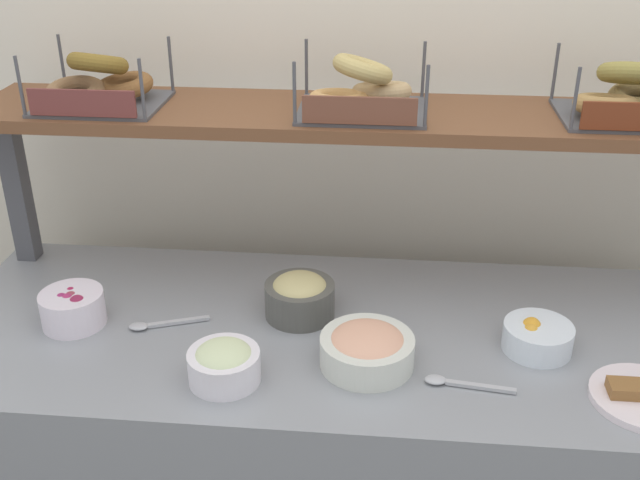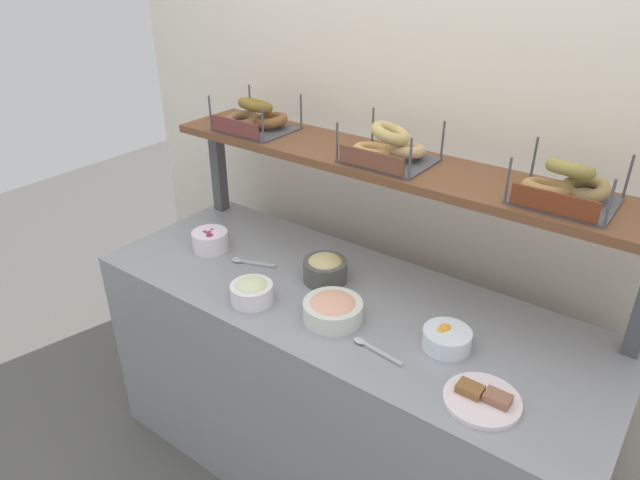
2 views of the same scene
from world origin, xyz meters
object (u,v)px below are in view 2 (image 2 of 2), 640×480
Objects in this scene: bowl_fruit_salad at (446,338)px; serving_plate_white at (482,399)px; bagel_basket_sesame at (389,148)px; bagel_basket_everything at (566,186)px; serving_spoon_near_plate at (246,262)px; bowl_lox_spread at (333,309)px; bowl_hummus at (325,268)px; serving_spoon_by_edge at (370,347)px; bowl_scallion_spread at (252,291)px; bowl_beet_salad at (210,240)px; bagel_basket_cinnamon_raisin at (255,118)px.

bowl_fruit_salad reaches higher than serving_plate_white.
bagel_basket_everything reaches higher than bagel_basket_sesame.
bowl_lox_spread is at bearing -11.45° from serving_spoon_near_plate.
bowl_hummus is 0.89× the size of serving_spoon_by_edge.
bowl_scallion_spread is 0.47m from serving_spoon_by_edge.
serving_plate_white is 0.72× the size of bagel_basket_sesame.
bowl_scallion_spread is (0.39, -0.17, -0.00)m from bowl_beet_salad.
bowl_hummus reaches higher than bowl_beet_salad.
bagel_basket_cinnamon_raisin reaches higher than serving_spoon_near_plate.
bowl_beet_salad reaches higher than bowl_lox_spread.
bowl_beet_salad reaches higher than serving_spoon_by_edge.
bowl_lox_spread is 1.34× the size of bowl_scallion_spread.
bagel_basket_everything is at bearing 1.07° from bagel_basket_sesame.
serving_spoon_near_plate is (-0.32, -0.08, -0.04)m from bowl_hummus.
bowl_lox_spread is 0.19m from serving_spoon_by_edge.
serving_plate_white reaches higher than serving_spoon_near_plate.
bowl_fruit_salad is at bearing -0.43° from serving_spoon_near_plate.
bowl_fruit_salad is 0.85× the size of serving_spoon_near_plate.
bagel_basket_cinnamon_raisin is (-0.65, 0.38, 0.44)m from bowl_lox_spread.
serving_spoon_near_plate is at bearing -164.08° from bagel_basket_everything.
bowl_fruit_salad is 1.04× the size of bowl_beet_salad.
bowl_beet_salad is 0.52m from bagel_basket_cinnamon_raisin.
bowl_hummus is at bearing -121.58° from bagel_basket_sesame.
bowl_beet_salad is at bearing 172.42° from serving_plate_white.
serving_spoon_near_plate is 1.17m from bagel_basket_everything.
serving_spoon_near_plate is 0.60× the size of bagel_basket_sesame.
serving_plate_white reaches higher than serving_spoon_by_edge.
bowl_lox_spread is at bearing -29.99° from bagel_basket_cinnamon_raisin.
bowl_beet_salad is 0.82m from bagel_basket_sesame.
bowl_lox_spread is 0.87m from bagel_basket_cinnamon_raisin.
bagel_basket_everything reaches higher than bagel_basket_cinnamon_raisin.
bagel_basket_sesame reaches higher than serving_spoon_near_plate.
bowl_hummus reaches higher than serving_plate_white.
bowl_fruit_salad is at bearing 14.08° from bowl_lox_spread.
bagel_basket_cinnamon_raisin is 1.01× the size of bagel_basket_everything.
bowl_lox_spread is 0.49m from serving_spoon_near_plate.
bowl_beet_salad is 1.23m from serving_plate_white.
bagel_basket_everything is (0.55, 0.39, 0.44)m from bowl_lox_spread.
bowl_lox_spread reaches higher than serving_spoon_by_edge.
bowl_fruit_salad is 0.53× the size of bagel_basket_everything.
bowl_beet_salad is 0.89× the size of bowl_hummus.
bowl_beet_salad is 0.49× the size of bagel_basket_sesame.
bagel_basket_everything is at bearing 16.52° from bowl_hummus.
bowl_scallion_spread is at bearing -164.22° from bowl_lox_spread.
bowl_lox_spread is 0.70× the size of bagel_basket_everything.
serving_spoon_near_plate is at bearing 137.65° from bowl_scallion_spread.
serving_spoon_near_plate and serving_spoon_by_edge have the same top height.
serving_spoon_by_edge is (0.47, 0.02, -0.03)m from bowl_scallion_spread.
bagel_basket_everything is (1.22, 0.30, 0.44)m from bowl_beet_salad.
bowl_scallion_spread is 0.27m from serving_spoon_near_plate.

